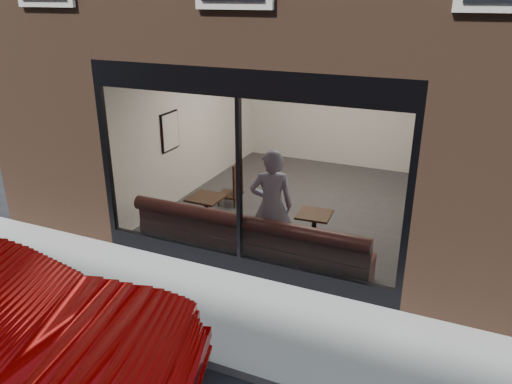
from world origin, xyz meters
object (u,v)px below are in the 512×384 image
at_px(banquette, 251,249).
at_px(cafe_table_left, 206,198).
at_px(cafe_table_right, 315,214).
at_px(person, 271,206).
at_px(cafe_chair_left, 230,194).

bearing_deg(banquette, cafe_table_left, 154.05).
distance_m(cafe_table_left, cafe_table_right, 2.00).
distance_m(person, cafe_chair_left, 2.53).
bearing_deg(cafe_table_right, cafe_table_left, -177.26).
relative_size(cafe_table_right, cafe_chair_left, 1.17).
bearing_deg(cafe_table_left, cafe_chair_left, 100.14).
distance_m(banquette, cafe_table_left, 1.36).
bearing_deg(banquette, cafe_table_right, 36.54).
bearing_deg(banquette, person, 37.11).
bearing_deg(cafe_chair_left, cafe_table_right, 146.00).
distance_m(cafe_table_left, cafe_chair_left, 1.54).
bearing_deg(person, cafe_table_left, -37.24).
height_order(banquette, cafe_table_right, cafe_table_right).
distance_m(person, cafe_table_left, 1.46).
relative_size(cafe_table_left, cafe_chair_left, 1.24).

